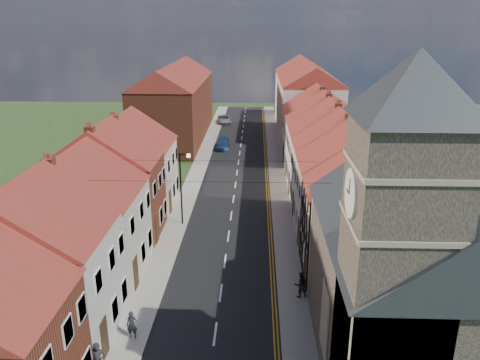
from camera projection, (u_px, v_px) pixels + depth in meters
The scene contains 21 objects.
road at pixel (235, 185), 47.74m from camera, with size 7.00×90.00×0.02m, color black.
pavement_left at pixel (193, 184), 47.88m from camera, with size 1.80×90.00×0.12m, color #9B978D.
pavement_right at pixel (279, 185), 47.58m from camera, with size 1.80×90.00×0.12m, color #9B978D.
church at pixel (422, 265), 20.30m from camera, with size 11.25×14.25×15.20m.
cottage_r_tudor at pixel (369, 211), 29.62m from camera, with size 8.30×5.20×9.00m.
cottage_r_white_near at pixel (353, 183), 34.73m from camera, with size 8.30×6.00×9.00m.
cottage_r_cream_mid at pixel (341, 162), 39.83m from camera, with size 8.30×5.20×9.00m.
cottage_r_pink at pixel (331, 146), 44.94m from camera, with size 8.30×6.00×9.00m.
cottage_r_white_far at pixel (324, 133), 50.04m from camera, with size 8.30×5.20×9.00m.
cottage_r_cream_far at pixel (318, 123), 55.15m from camera, with size 8.30×6.00×9.00m.
cottage_l_cream at pixel (28, 260), 23.48m from camera, with size 8.30×6.30×9.10m.
cottage_l_white at pixel (76, 213), 29.58m from camera, with size 8.30×6.90×8.80m.
cottage_l_brick_mid at pixel (105, 180), 35.29m from camera, with size 8.30×5.70×9.10m.
cottage_l_pink at pixel (126, 160), 40.83m from camera, with size 8.30×6.30×8.80m.
block_right_far at pixel (305, 96), 69.35m from camera, with size 8.30×24.20×10.50m.
block_left_far at pixel (175, 101), 65.25m from camera, with size 8.30×24.20×10.50m.
lamppost at pixel (182, 184), 37.27m from camera, with size 0.88×0.15×6.00m.
car_far at pixel (223, 144), 61.04m from camera, with size 1.76×4.32×1.25m, color navy.
car_distant at pixel (224, 119), 76.14m from camera, with size 2.10×4.55×1.26m, color #A2A2A9.
pedestrian_right at pixel (301, 285), 27.98m from camera, with size 0.80×0.62×1.64m, color black.
pedestrian_left_b at pixel (132, 325), 24.36m from camera, with size 0.56×0.37×1.54m, color black.
Camera 1 is at (2.09, -14.96, 15.95)m, focal length 35.00 mm.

